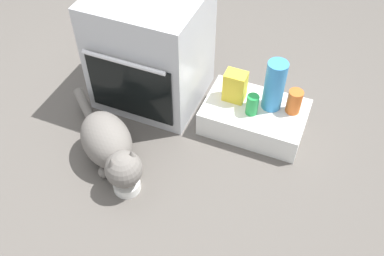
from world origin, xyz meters
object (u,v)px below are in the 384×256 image
(cat, at_px, (110,145))
(oven, at_px, (151,49))
(snack_bag, at_px, (235,86))
(food_bowl, at_px, (127,184))
(sauce_jar, at_px, (294,102))
(water_bottle, at_px, (274,86))
(soda_can, at_px, (252,105))
(pantry_cabinet, at_px, (254,117))

(cat, bearing_deg, oven, 131.78)
(snack_bag, bearing_deg, cat, -130.43)
(food_bowl, bearing_deg, sauce_jar, 47.15)
(water_bottle, xyz_separation_m, soda_can, (-0.08, -0.09, -0.09))
(oven, relative_size, food_bowl, 4.86)
(sauce_jar, bearing_deg, snack_bag, -175.17)
(food_bowl, height_order, water_bottle, water_bottle)
(pantry_cabinet, distance_m, food_bowl, 0.81)
(food_bowl, bearing_deg, water_bottle, 52.49)
(pantry_cabinet, xyz_separation_m, cat, (-0.62, -0.54, 0.06))
(snack_bag, distance_m, soda_can, 0.15)
(soda_can, bearing_deg, water_bottle, 47.32)
(oven, relative_size, soda_can, 5.68)
(pantry_cabinet, xyz_separation_m, water_bottle, (0.07, 0.04, 0.23))
(snack_bag, height_order, water_bottle, water_bottle)
(cat, relative_size, snack_bag, 3.69)
(oven, relative_size, cat, 1.02)
(water_bottle, bearing_deg, food_bowl, -127.51)
(pantry_cabinet, relative_size, sauce_jar, 4.05)
(snack_bag, xyz_separation_m, water_bottle, (0.21, 0.02, 0.06))
(snack_bag, bearing_deg, sauce_jar, 4.83)
(oven, distance_m, snack_bag, 0.53)
(oven, height_order, pantry_cabinet, oven)
(cat, xyz_separation_m, soda_can, (0.61, 0.50, 0.08))
(oven, distance_m, cat, 0.62)
(pantry_cabinet, xyz_separation_m, soda_can, (-0.01, -0.05, 0.14))
(pantry_cabinet, relative_size, cat, 0.85)
(food_bowl, bearing_deg, cat, 141.84)
(cat, xyz_separation_m, snack_bag, (0.48, 0.57, 0.11))
(oven, bearing_deg, food_bowl, -75.06)
(water_bottle, height_order, sauce_jar, water_bottle)
(cat, distance_m, soda_can, 0.79)
(pantry_cabinet, distance_m, cat, 0.83)
(pantry_cabinet, distance_m, snack_bag, 0.22)
(pantry_cabinet, height_order, sauce_jar, sauce_jar)
(pantry_cabinet, bearing_deg, oven, 176.43)
(snack_bag, bearing_deg, pantry_cabinet, -10.01)
(cat, bearing_deg, sauce_jar, 74.39)
(food_bowl, relative_size, snack_bag, 0.78)
(oven, bearing_deg, water_bottle, 0.27)
(cat, xyz_separation_m, water_bottle, (0.69, 0.59, 0.17))
(water_bottle, distance_m, soda_can, 0.15)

